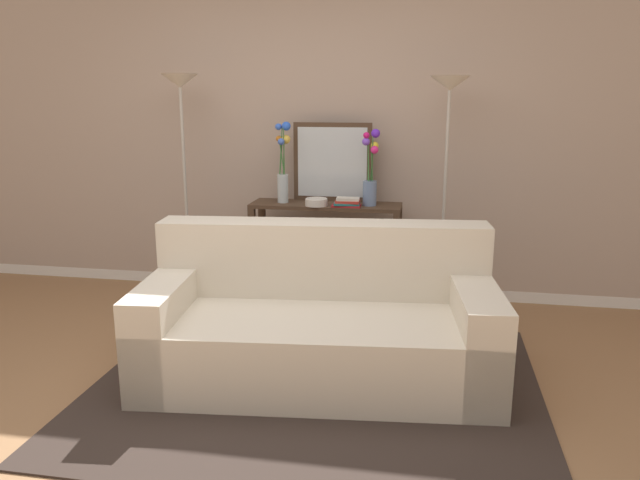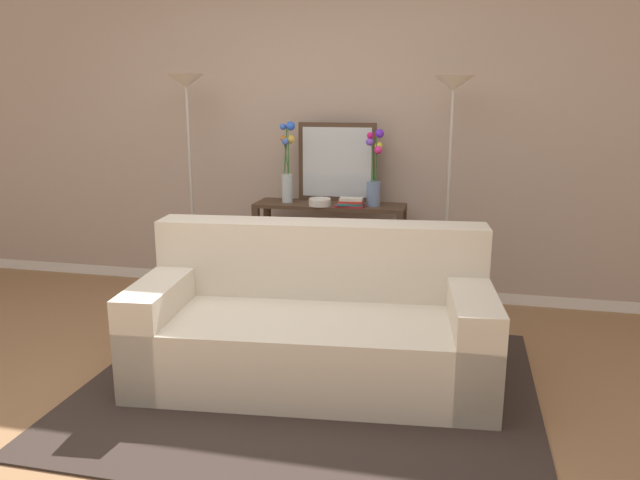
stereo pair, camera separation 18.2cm
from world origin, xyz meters
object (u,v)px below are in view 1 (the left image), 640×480
object	(u,v)px
floor_lamp_left	(182,125)
wall_mirror	(332,162)
console_table	(326,237)
vase_tall_flowers	(283,167)
fruit_bowl	(316,202)
book_stack	(347,203)
book_row_under_console	(298,295)
vase_short_flowers	(371,176)
floor_lamp_right	(448,131)
couch	(319,326)

from	to	relation	value
floor_lamp_left	wall_mirror	size ratio (longest dim) A/B	2.91
console_table	vase_tall_flowers	world-z (taller)	vase_tall_flowers
console_table	wall_mirror	bearing A→B (deg)	79.27
fruit_bowl	book_stack	world-z (taller)	book_stack
floor_lamp_left	vase_tall_flowers	distance (m)	0.83
console_table	fruit_bowl	size ratio (longest dim) A/B	6.84
wall_mirror	book_stack	world-z (taller)	wall_mirror
book_row_under_console	floor_lamp_left	bearing A→B (deg)	-173.88
vase_short_flowers	book_stack	size ratio (longest dim) A/B	2.65
vase_tall_flowers	vase_short_flowers	world-z (taller)	vase_tall_flowers
book_stack	vase_tall_flowers	bearing A→B (deg)	168.85
floor_lamp_right	vase_short_flowers	distance (m)	0.65
console_table	vase_short_flowers	distance (m)	0.60
floor_lamp_left	vase_tall_flowers	size ratio (longest dim) A/B	2.88
couch	fruit_bowl	distance (m)	1.30
couch	console_table	world-z (taller)	couch
wall_mirror	vase_tall_flowers	distance (m)	0.39
console_table	book_row_under_console	distance (m)	0.55
floor_lamp_right	fruit_bowl	xyz separation A→B (m)	(-0.95, -0.01, -0.54)
fruit_bowl	wall_mirror	bearing A→B (deg)	70.95
couch	wall_mirror	size ratio (longest dim) A/B	3.41
couch	vase_short_flowers	size ratio (longest dim) A/B	3.66
wall_mirror	fruit_bowl	bearing A→B (deg)	-109.05
couch	floor_lamp_left	xyz separation A→B (m)	(-1.28, 1.17, 1.09)
floor_lamp_right	wall_mirror	size ratio (longest dim) A/B	2.87
console_table	floor_lamp_right	bearing A→B (deg)	-5.99
console_table	fruit_bowl	world-z (taller)	fruit_bowl
floor_lamp_right	vase_tall_flowers	xyz separation A→B (m)	(-1.23, 0.09, -0.29)
couch	floor_lamp_left	distance (m)	2.05
couch	fruit_bowl	bearing A→B (deg)	101.47
floor_lamp_right	book_stack	xyz separation A→B (m)	(-0.71, -0.01, -0.54)
vase_short_flowers	floor_lamp_left	bearing A→B (deg)	-176.94
wall_mirror	book_row_under_console	xyz separation A→B (m)	(-0.26, -0.14, -1.06)
floor_lamp_right	fruit_bowl	distance (m)	1.09
floor_lamp_left	vase_tall_flowers	bearing A→B (deg)	6.61
vase_short_flowers	fruit_bowl	size ratio (longest dim) A/B	3.38
wall_mirror	couch	bearing A→B (deg)	-83.74
couch	console_table	xyz separation A→B (m)	(-0.18, 1.26, 0.24)
floor_lamp_right	book_stack	size ratio (longest dim) A/B	8.15
floor_lamp_left	book_stack	xyz separation A→B (m)	(1.28, -0.01, -0.56)
book_row_under_console	fruit_bowl	bearing A→B (deg)	-29.79
floor_lamp_left	fruit_bowl	size ratio (longest dim) A/B	10.55
fruit_bowl	console_table	bearing A→B (deg)	60.74
wall_mirror	fruit_bowl	distance (m)	0.37
vase_tall_flowers	fruit_bowl	xyz separation A→B (m)	(0.28, -0.10, -0.25)
floor_lamp_left	book_row_under_console	bearing A→B (deg)	6.12
couch	book_row_under_console	size ratio (longest dim) A/B	4.36
floor_lamp_right	wall_mirror	bearing A→B (deg)	165.04
floor_lamp_left	floor_lamp_right	world-z (taller)	floor_lamp_left
vase_short_flowers	console_table	bearing A→B (deg)	177.26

